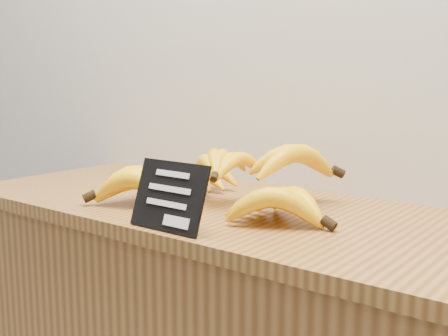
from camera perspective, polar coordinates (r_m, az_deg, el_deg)
counter_top at (r=1.23m, az=1.42°, el=-4.52°), size 1.35×0.54×0.03m
chalkboard_sign at (r=1.04m, az=-5.60°, el=-2.87°), size 0.16×0.05×0.12m
banana_pile at (r=1.21m, az=0.15°, el=-1.37°), size 0.59×0.39×0.13m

